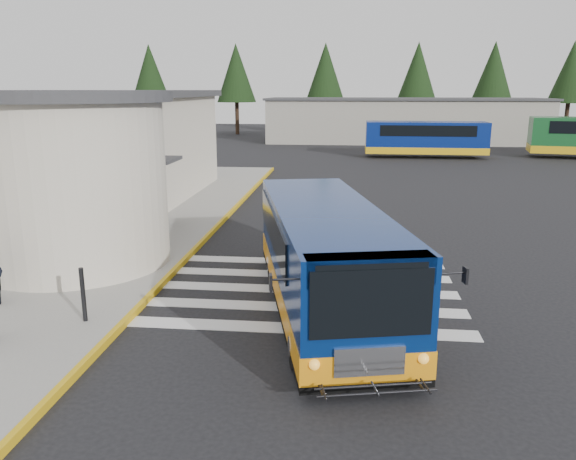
# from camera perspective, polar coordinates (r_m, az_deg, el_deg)

# --- Properties ---
(ground) EXTENTS (140.00, 140.00, 0.00)m
(ground) POSITION_cam_1_polar(r_m,az_deg,el_deg) (15.14, 3.25, -5.11)
(ground) COLOR black
(ground) RESTS_ON ground
(sidewalk) EXTENTS (10.00, 34.00, 0.15)m
(sidewalk) POSITION_cam_1_polar(r_m,az_deg,el_deg) (21.24, -21.17, -0.22)
(sidewalk) COLOR gray
(sidewalk) RESTS_ON ground
(curb_strip) EXTENTS (0.12, 34.00, 0.16)m
(curb_strip) POSITION_cam_1_polar(r_m,az_deg,el_deg) (19.50, -8.11, -0.59)
(curb_strip) COLOR gold
(curb_strip) RESTS_ON ground
(station_building) EXTENTS (12.70, 18.70, 4.80)m
(station_building) POSITION_cam_1_polar(r_m,az_deg,el_deg) (24.22, -22.51, 7.32)
(station_building) COLOR beige
(station_building) RESTS_ON ground
(crosswalk) EXTENTS (8.00, 5.35, 0.01)m
(crosswalk) POSITION_cam_1_polar(r_m,az_deg,el_deg) (14.41, 1.10, -6.07)
(crosswalk) COLOR silver
(crosswalk) RESTS_ON ground
(depot_building) EXTENTS (26.40, 8.40, 4.20)m
(depot_building) POSITION_cam_1_polar(r_m,az_deg,el_deg) (56.61, 11.67, 10.88)
(depot_building) COLOR gray
(depot_building) RESTS_ON ground
(tree_line) EXTENTS (58.40, 4.40, 10.00)m
(tree_line) POSITION_cam_1_polar(r_m,az_deg,el_deg) (64.55, 11.46, 15.40)
(tree_line) COLOR black
(tree_line) RESTS_ON ground
(transit_bus) EXTENTS (4.38, 8.94, 2.45)m
(transit_bus) POSITION_cam_1_polar(r_m,az_deg,el_deg) (12.74, 3.81, -3.29)
(transit_bus) COLOR navy
(transit_bus) RESTS_ON ground
(bollard) EXTENTS (0.10, 0.10, 1.19)m
(bollard) POSITION_cam_1_polar(r_m,az_deg,el_deg) (12.74, -20.09, -6.18)
(bollard) COLOR black
(bollard) RESTS_ON sidewalk
(far_bus_a) EXTENTS (8.92, 2.60, 2.29)m
(far_bus_a) POSITION_cam_1_polar(r_m,az_deg,el_deg) (43.70, 13.81, 9.10)
(far_bus_a) COLOR navy
(far_bus_a) RESTS_ON ground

